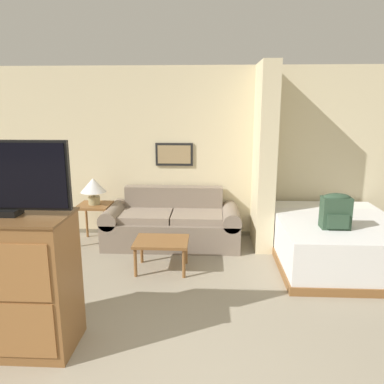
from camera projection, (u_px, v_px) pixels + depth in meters
name	position (u px, v px, depth m)	size (l,w,h in m)	color
wall_back	(193.00, 154.00, 5.80)	(6.90, 0.16, 2.60)	beige
wall_partition_pillar	(264.00, 158.00, 5.31)	(0.24, 0.79, 2.60)	beige
couch	(172.00, 224.00, 5.57)	(1.99, 0.84, 0.81)	gray
coffee_table	(162.00, 244.00, 4.65)	(0.67, 0.50, 0.39)	brown
side_table	(95.00, 210.00, 5.58)	(0.47, 0.47, 0.59)	brown
table_lamp	(93.00, 187.00, 5.50)	(0.38, 0.38, 0.40)	tan
tv_dresser	(13.00, 283.00, 3.11)	(1.02, 0.56, 1.17)	brown
tv	(0.00, 178.00, 2.90)	(1.10, 0.16, 0.60)	black
bed	(335.00, 240.00, 4.91)	(1.55, 1.90, 0.59)	brown
backpack	(336.00, 210.00, 4.42)	(0.33, 0.22, 0.43)	#2D4733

